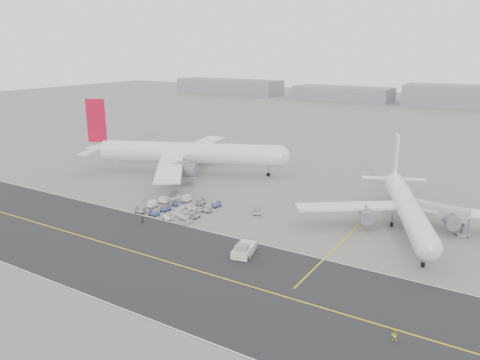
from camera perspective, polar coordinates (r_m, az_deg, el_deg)
The scene contains 11 objects.
ground at distance 103.42m, azimuth -5.04°, elevation -5.43°, with size 700.00×700.00×0.00m, color gray.
taxiway at distance 87.69m, azimuth -9.45°, elevation -9.61°, with size 220.00×59.00×0.03m.
horizon_buildings at distance 340.30m, azimuth 26.92°, elevation 7.79°, with size 520.00×28.00×28.00m, color gray, non-canonical shape.
airliner_a at distance 144.28m, azimuth -6.74°, elevation 3.31°, with size 61.52×60.19×22.40m.
airliner_b at distance 105.87m, azimuth 19.70°, elevation -3.06°, with size 44.88×45.78×16.59m.
pushback_tug at distance 88.18m, azimuth 0.47°, elevation -8.52°, with size 4.55×8.72×2.46m.
jet_bridge at distance 107.75m, azimuth 22.57°, elevation -3.48°, with size 15.42×5.17×5.75m.
gse_cluster at distance 112.92m, azimuth -7.51°, elevation -3.65°, with size 20.35×19.62×1.81m, color gray, non-canonical shape.
stray_dolly at distance 109.35m, azimuth 2.05°, elevation -4.18°, with size 1.63×2.65×1.63m, color silver, non-canonical shape.
ground_crew_a at distance 105.43m, azimuth -11.81°, elevation -4.84°, with size 0.57×0.38×1.57m, color black.
ground_crew_b at distance 68.01m, azimuth 18.28°, elevation -17.49°, with size 0.84×0.66×1.73m, color yellow.
Camera 1 is at (58.00, -77.09, 37.27)m, focal length 35.00 mm.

